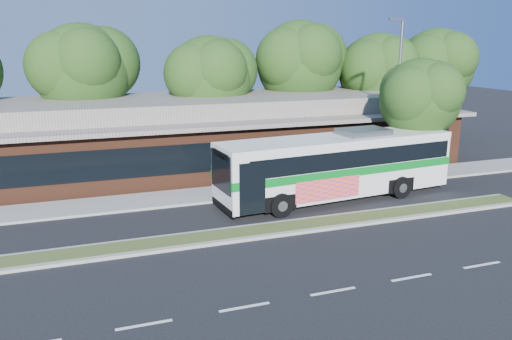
# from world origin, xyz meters

# --- Properties ---
(ground) EXTENTS (120.00, 120.00, 0.00)m
(ground) POSITION_xyz_m (0.00, 0.00, 0.00)
(ground) COLOR black
(ground) RESTS_ON ground
(median_strip) EXTENTS (26.00, 1.10, 0.15)m
(median_strip) POSITION_xyz_m (0.00, 0.60, 0.07)
(median_strip) COLOR #3B4D20
(median_strip) RESTS_ON ground
(sidewalk) EXTENTS (44.00, 2.60, 0.12)m
(sidewalk) POSITION_xyz_m (0.00, 6.40, 0.06)
(sidewalk) COLOR gray
(sidewalk) RESTS_ON ground
(plaza_building) EXTENTS (33.20, 11.20, 4.45)m
(plaza_building) POSITION_xyz_m (0.00, 12.99, 2.13)
(plaza_building) COLOR #502819
(plaza_building) RESTS_ON ground
(lamp_post) EXTENTS (0.93, 0.18, 9.07)m
(lamp_post) POSITION_xyz_m (9.56, 6.00, 4.90)
(lamp_post) COLOR slate
(lamp_post) RESTS_ON ground
(tree_bg_b) EXTENTS (6.69, 6.00, 9.00)m
(tree_bg_b) POSITION_xyz_m (-6.57, 16.14, 6.14)
(tree_bg_b) COLOR black
(tree_bg_b) RESTS_ON ground
(tree_bg_c) EXTENTS (6.24, 5.60, 8.26)m
(tree_bg_c) POSITION_xyz_m (1.40, 15.13, 5.59)
(tree_bg_c) COLOR black
(tree_bg_c) RESTS_ON ground
(tree_bg_d) EXTENTS (6.91, 6.20, 9.37)m
(tree_bg_d) POSITION_xyz_m (8.45, 16.15, 6.42)
(tree_bg_d) COLOR black
(tree_bg_d) RESTS_ON ground
(tree_bg_e) EXTENTS (6.47, 5.80, 8.50)m
(tree_bg_e) POSITION_xyz_m (14.42, 15.14, 5.74)
(tree_bg_e) COLOR black
(tree_bg_e) RESTS_ON ground
(tree_bg_f) EXTENTS (6.69, 6.00, 8.92)m
(tree_bg_f) POSITION_xyz_m (20.43, 16.14, 6.06)
(tree_bg_f) COLOR black
(tree_bg_f) RESTS_ON ground
(transit_bus) EXTENTS (12.71, 3.94, 3.51)m
(transit_bus) POSITION_xyz_m (4.79, 3.80, 1.96)
(transit_bus) COLOR silver
(transit_bus) RESTS_ON ground
(sidewalk_tree) EXTENTS (4.98, 4.46, 6.98)m
(sidewalk_tree) POSITION_xyz_m (10.90, 5.41, 4.85)
(sidewalk_tree) COLOR black
(sidewalk_tree) RESTS_ON ground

